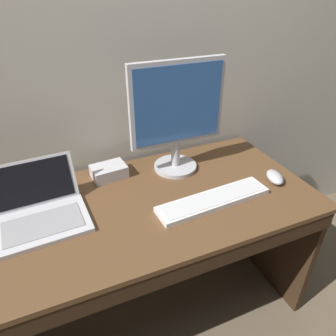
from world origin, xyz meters
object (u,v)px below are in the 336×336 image
at_px(computer_mouse, 275,177).
at_px(external_monitor, 177,115).
at_px(laptop_silver, 40,212).
at_px(wired_keyboard, 214,200).
at_px(external_drive_box, 109,171).

bearing_deg(computer_mouse, external_monitor, 160.41).
bearing_deg(computer_mouse, laptop_silver, -171.23).
height_order(wired_keyboard, computer_mouse, computer_mouse).
bearing_deg(laptop_silver, wired_keyboard, -14.39).
xyz_separation_m(external_monitor, external_drive_box, (-0.32, 0.06, -0.25)).
distance_m(computer_mouse, external_drive_box, 0.77).
height_order(laptop_silver, external_drive_box, laptop_silver).
height_order(external_monitor, wired_keyboard, external_monitor).
bearing_deg(wired_keyboard, external_monitor, 96.04).
relative_size(laptop_silver, external_drive_box, 2.23).
bearing_deg(laptop_silver, computer_mouse, -8.09).
bearing_deg(computer_mouse, wired_keyboard, -158.37).
bearing_deg(external_monitor, wired_keyboard, -83.96).
xyz_separation_m(laptop_silver, external_monitor, (0.64, 0.13, 0.25)).
bearing_deg(external_monitor, computer_mouse, -36.45).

